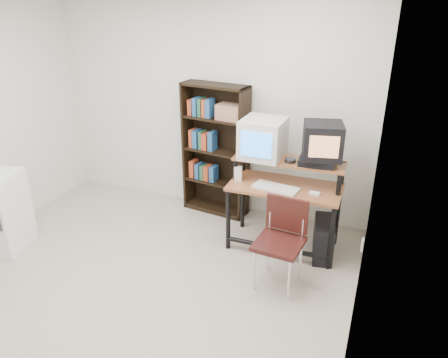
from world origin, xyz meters
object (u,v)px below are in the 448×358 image
(computer_desk, at_px, (285,189))
(pc_tower, at_px, (323,239))
(school_chair, at_px, (282,234))
(crt_monitor, at_px, (263,138))
(bookshelf, at_px, (216,148))
(crt_tv, at_px, (323,141))

(computer_desk, distance_m, pc_tower, 0.66)
(pc_tower, height_order, school_chair, school_chair)
(computer_desk, bearing_deg, school_chair, -79.09)
(crt_monitor, bearing_deg, computer_desk, -18.72)
(bookshelf, bearing_deg, crt_tv, -9.99)
(computer_desk, bearing_deg, bookshelf, 151.57)
(crt_monitor, height_order, school_chair, crt_monitor)
(crt_monitor, bearing_deg, pc_tower, -11.07)
(computer_desk, xyz_separation_m, school_chair, (0.13, -0.63, -0.16))
(crt_tv, xyz_separation_m, school_chair, (-0.19, -0.74, -0.71))
(computer_desk, distance_m, crt_monitor, 0.59)
(crt_tv, height_order, school_chair, crt_tv)
(crt_monitor, relative_size, crt_tv, 1.01)
(computer_desk, height_order, crt_monitor, crt_monitor)
(pc_tower, height_order, bookshelf, bookshelf)
(crt_monitor, xyz_separation_m, school_chair, (0.43, -0.75, -0.65))
(crt_monitor, distance_m, crt_tv, 0.62)
(crt_tv, distance_m, bookshelf, 1.44)
(school_chair, distance_m, bookshelf, 1.65)
(crt_monitor, xyz_separation_m, bookshelf, (-0.70, 0.41, -0.34))
(pc_tower, bearing_deg, crt_tv, 117.25)
(pc_tower, distance_m, bookshelf, 1.69)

